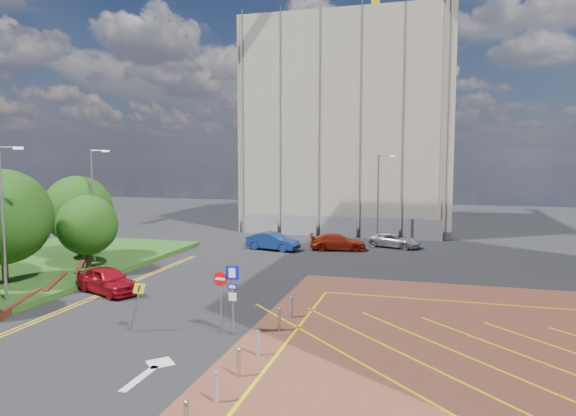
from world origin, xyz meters
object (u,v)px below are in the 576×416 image
at_px(tree_b, 2,217).
at_px(warning_sign, 137,301).
at_px(tree_d, 78,210).
at_px(lamp_back, 379,195).
at_px(tree_c, 87,225).
at_px(car_red_left, 108,280).
at_px(car_red_back, 338,242).
at_px(car_silver_back, 395,240).
at_px(car_blue_back, 273,241).
at_px(lamp_left_far, 93,201).
at_px(lamp_left_near, 4,217).
at_px(sign_cluster, 228,291).

xyz_separation_m(tree_b, warning_sign, (11.85, -4.86, -2.81)).
bearing_deg(tree_d, lamp_back, 36.09).
xyz_separation_m(tree_b, tree_d, (-1.00, 8.00, -0.37)).
xyz_separation_m(tree_c, lamp_back, (17.58, 18.00, 1.17)).
relative_size(car_red_left, car_red_back, 0.94).
distance_m(tree_b, car_silver_back, 29.66).
xyz_separation_m(tree_d, warning_sign, (12.85, -12.86, -2.44)).
relative_size(tree_c, tree_d, 0.81).
relative_size(car_red_left, car_blue_back, 0.99).
height_order(lamp_left_far, car_silver_back, lamp_left_far).
distance_m(tree_c, lamp_left_near, 8.20).
bearing_deg(car_red_left, lamp_left_near, 159.61).
xyz_separation_m(sign_cluster, warning_sign, (-3.95, -0.84, -0.52)).
xyz_separation_m(tree_d, lamp_back, (20.58, 15.00, 0.49)).
bearing_deg(car_red_back, tree_d, 108.65).
height_order(tree_d, car_blue_back, tree_d).
height_order(tree_b, lamp_left_far, lamp_left_far).
bearing_deg(lamp_left_far, warning_sign, -47.76).
bearing_deg(sign_cluster, lamp_left_near, 175.44).
height_order(tree_b, car_red_left, tree_b).
height_order(tree_c, warning_sign, tree_c).
xyz_separation_m(car_red_left, car_silver_back, (14.68, 19.80, -0.13)).
height_order(lamp_back, car_silver_back, lamp_back).
relative_size(tree_b, lamp_left_near, 0.84).
bearing_deg(car_blue_back, lamp_left_far, 142.45).
relative_size(lamp_left_near, warning_sign, 3.56).
xyz_separation_m(lamp_left_near, car_blue_back, (8.41, 19.35, -3.92)).
height_order(car_red_back, car_silver_back, car_red_back).
distance_m(tree_c, car_blue_back, 14.99).
bearing_deg(car_silver_back, tree_c, 146.24).
bearing_deg(lamp_back, car_blue_back, -140.56).
height_order(tree_b, sign_cluster, tree_b).
relative_size(tree_c, sign_cluster, 1.53).
bearing_deg(tree_d, car_red_left, -44.44).
distance_m(car_red_left, car_silver_back, 24.65).
height_order(tree_b, warning_sign, tree_b).
relative_size(tree_d, lamp_left_near, 0.76).
distance_m(lamp_back, car_red_back, 7.00).
relative_size(tree_d, car_red_left, 1.37).
xyz_separation_m(lamp_back, sign_cluster, (-3.78, -27.02, -2.41)).
bearing_deg(car_silver_back, warning_sign, 177.18).
relative_size(tree_c, car_blue_back, 1.10).
relative_size(tree_c, lamp_left_far, 0.61).
xyz_separation_m(car_red_back, car_silver_back, (4.50, 2.63, -0.06)).
bearing_deg(lamp_back, lamp_left_near, -122.40).
bearing_deg(car_red_back, lamp_back, -38.73).
bearing_deg(warning_sign, car_red_left, 134.16).
distance_m(lamp_back, car_red_left, 26.17).
distance_m(lamp_left_near, car_blue_back, 21.46).
height_order(tree_b, car_red_back, tree_b).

